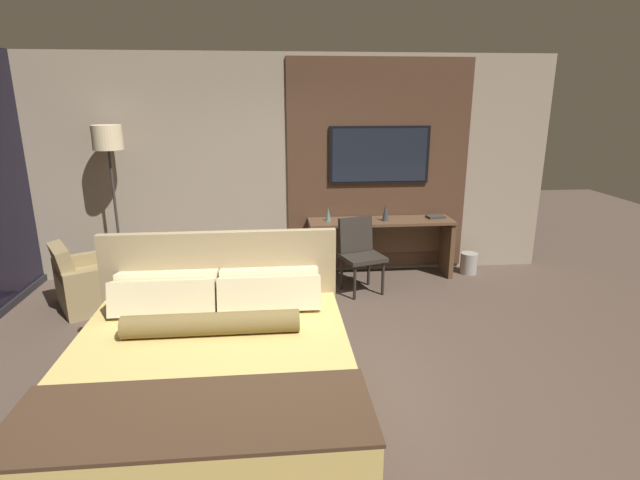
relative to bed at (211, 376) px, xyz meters
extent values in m
plane|color=#4C3D33|center=(0.50, 0.56, -0.35)|extent=(16.00, 16.00, 0.00)
cube|color=gray|center=(0.50, 3.16, 1.05)|extent=(7.20, 0.06, 2.80)
cube|color=#4C3323|center=(1.85, 3.12, 1.05)|extent=(2.35, 0.03, 2.70)
cube|color=#33281E|center=(0.00, -0.12, -0.24)|extent=(1.93, 2.02, 0.22)
cube|color=tan|center=(0.00, -0.12, 0.05)|extent=(1.99, 2.08, 0.36)
cube|color=#422D1E|center=(0.00, -0.80, 0.25)|extent=(2.01, 0.73, 0.02)
cube|color=#998460|center=(0.00, 0.96, 0.23)|extent=(2.03, 0.08, 1.17)
cube|color=beige|center=(-0.43, 0.82, 0.37)|extent=(0.84, 0.23, 0.31)
cube|color=beige|center=(0.43, 0.82, 0.37)|extent=(0.84, 0.23, 0.31)
cube|color=beige|center=(-0.43, 0.61, 0.37)|extent=(0.84, 0.25, 0.32)
cube|color=beige|center=(0.43, 0.61, 0.37)|extent=(0.84, 0.25, 0.32)
cylinder|color=brown|center=(0.00, 0.20, 0.32)|extent=(1.30, 0.17, 0.17)
cube|color=brown|center=(1.85, 2.86, 0.39)|extent=(1.85, 0.47, 0.03)
cube|color=brown|center=(0.95, 2.86, 0.01)|extent=(0.06, 0.42, 0.73)
cube|color=brown|center=(2.75, 2.86, 0.01)|extent=(0.06, 0.42, 0.73)
cube|color=brown|center=(1.85, 3.07, 0.09)|extent=(1.73, 0.02, 0.36)
cube|color=black|center=(1.85, 3.08, 1.21)|extent=(1.30, 0.04, 0.73)
cube|color=black|center=(1.85, 3.06, 1.21)|extent=(1.22, 0.01, 0.67)
cube|color=#28231E|center=(1.52, 2.33, 0.09)|extent=(0.58, 0.56, 0.05)
cube|color=#28231E|center=(1.46, 2.51, 0.33)|extent=(0.44, 0.23, 0.42)
cylinder|color=black|center=(1.40, 2.10, -0.14)|extent=(0.04, 0.04, 0.42)
cylinder|color=black|center=(1.75, 2.21, -0.14)|extent=(0.04, 0.04, 0.42)
cylinder|color=black|center=(1.29, 2.44, -0.14)|extent=(0.04, 0.04, 0.42)
cylinder|color=black|center=(1.65, 2.55, -0.14)|extent=(0.04, 0.04, 0.42)
cube|color=olive|center=(-1.55, 2.26, -0.16)|extent=(0.91, 0.85, 0.38)
cube|color=olive|center=(-1.80, 2.11, 0.21)|extent=(0.46, 0.59, 0.38)
cube|color=olive|center=(-1.38, 1.97, -0.09)|extent=(0.68, 0.45, 0.52)
cube|color=olive|center=(-1.71, 2.55, -0.09)|extent=(0.68, 0.45, 0.52)
cylinder|color=#282623|center=(-1.40, 2.81, -0.33)|extent=(0.28, 0.28, 0.03)
cylinder|color=#332D28|center=(-1.40, 2.81, 0.51)|extent=(0.03, 0.03, 1.73)
cylinder|color=beige|center=(-1.40, 2.81, 1.48)|extent=(0.34, 0.34, 0.28)
cone|color=#333338|center=(1.89, 2.81, 0.53)|extent=(0.08, 0.08, 0.24)
cone|color=#4C706B|center=(1.17, 2.88, 0.49)|extent=(0.07, 0.07, 0.17)
cube|color=#332D28|center=(2.58, 2.90, 0.43)|extent=(0.24, 0.18, 0.03)
cylinder|color=gray|center=(3.06, 2.85, -0.21)|extent=(0.22, 0.22, 0.28)
camera|label=1|loc=(0.47, -3.23, 1.94)|focal=28.00mm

